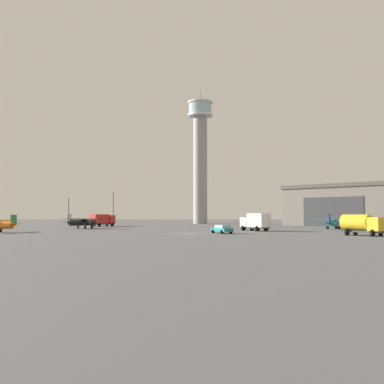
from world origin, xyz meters
The scene contains 11 objects.
ground_plane centered at (0.00, 0.00, 0.00)m, with size 400.00×400.00×0.00m, color #545456.
control_tower centered at (1.14, 71.86, 23.54)m, with size 8.27×8.27×44.43m.
hangar centered at (42.76, 51.16, 5.53)m, with size 37.89×37.16×11.02m.
airplane_teal centered at (29.12, 20.69, 1.45)m, with size 9.92×7.95×3.10m.
airplane_black centered at (-23.57, 22.70, 1.47)m, with size 9.68×8.15×3.15m.
truck_fuel_tanker_yellow centered at (25.15, -6.29, 1.69)m, with size 5.69×6.01×3.04m.
truck_box_red centered at (-23.22, 39.21, 1.74)m, with size 5.69×6.53×3.09m.
truck_box_white centered at (12.10, 10.80, 1.74)m, with size 5.29×6.32×3.21m.
car_teal centered at (5.49, 0.23, 0.74)m, with size 3.54×4.48×1.37m.
light_post_north centered at (-35.42, 49.95, 4.80)m, with size 0.44×0.44×7.98m.
light_post_centre centered at (-21.77, 44.99, 5.56)m, with size 0.44×0.44×9.43m.
Camera 1 is at (2.86, -67.79, 3.00)m, focal length 39.84 mm.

